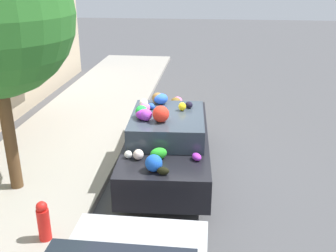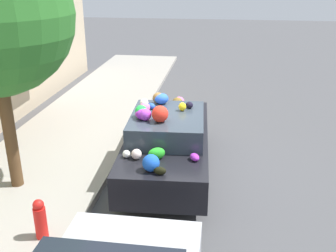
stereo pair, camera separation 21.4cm
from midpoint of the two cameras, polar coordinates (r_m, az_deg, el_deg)
ground_plane at (r=8.89m, az=-1.45°, el=-6.59°), size 60.00×60.00×0.00m
sidewalk_curb at (r=9.57m, az=-17.75°, el=-5.08°), size 24.00×3.20×0.14m
fire_hydrant at (r=6.78m, az=-18.50°, el=-12.94°), size 0.20×0.20×0.70m
art_car at (r=8.51m, az=-0.76°, el=-2.17°), size 4.32×1.93×1.75m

